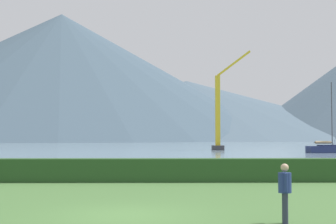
% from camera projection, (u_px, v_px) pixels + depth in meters
% --- Properties ---
extents(ground_plane, '(1000.00, 1000.00, 0.00)m').
position_uv_depth(ground_plane, '(126.00, 215.00, 15.06)').
color(ground_plane, '#477038').
extents(harbor_water, '(320.00, 246.00, 0.00)m').
position_uv_depth(harbor_water, '(158.00, 144.00, 151.89)').
color(harbor_water, gray).
rests_on(harbor_water, ground_plane).
extents(hedge_line, '(80.00, 1.20, 1.21)m').
position_uv_depth(hedge_line, '(141.00, 170.00, 26.08)').
color(hedge_line, '#284C23').
rests_on(hedge_line, ground_plane).
extents(sailboat_slip_4, '(7.26, 2.81, 10.20)m').
position_uv_depth(sailboat_slip_4, '(329.00, 149.00, 70.64)').
color(sailboat_slip_4, navy).
rests_on(sailboat_slip_4, harbor_water).
extents(person_standing_walker, '(0.36, 0.57, 1.65)m').
position_uv_depth(person_standing_walker, '(285.00, 188.00, 13.56)').
color(person_standing_walker, '#2D3347').
rests_on(person_standing_walker, ground_plane).
extents(dock_crane, '(6.75, 2.00, 17.21)m').
position_uv_depth(dock_crane, '(219.00, 117.00, 84.60)').
color(dock_crane, '#333338').
rests_on(dock_crane, ground_plane).
extents(distant_hill_central_peak, '(283.29, 283.29, 40.55)m').
position_uv_depth(distant_hill_central_peak, '(187.00, 110.00, 340.65)').
color(distant_hill_central_peak, '#4C6070').
rests_on(distant_hill_central_peak, ground_plane).
extents(distant_hill_far_shoulder, '(273.62, 273.62, 78.46)m').
position_uv_depth(distant_hill_far_shoulder, '(61.00, 77.00, 305.75)').
color(distant_hill_far_shoulder, '#425666').
rests_on(distant_hill_far_shoulder, ground_plane).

